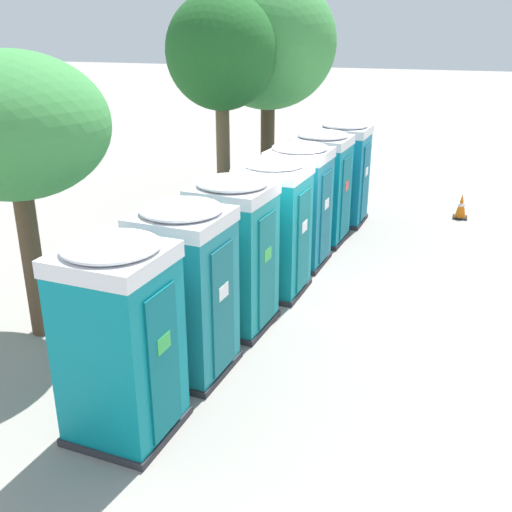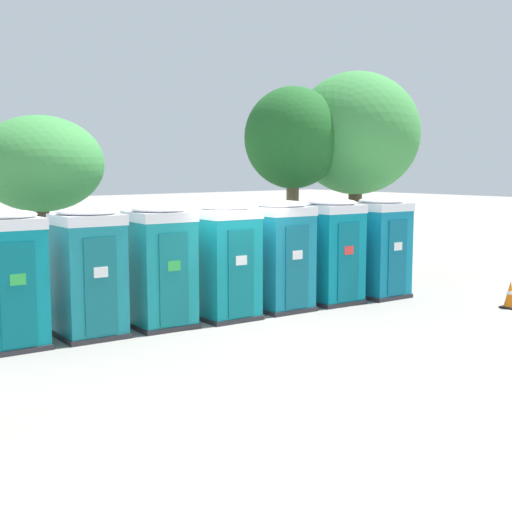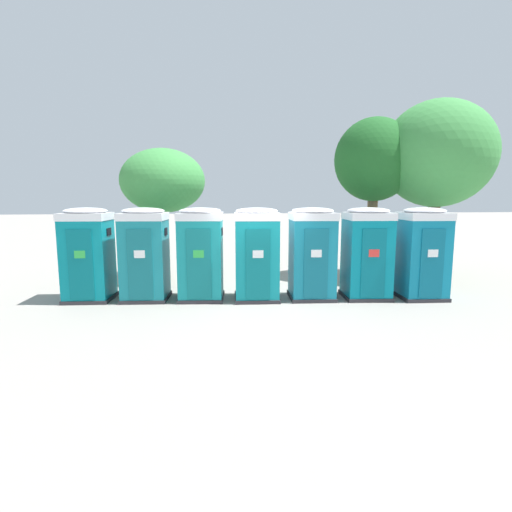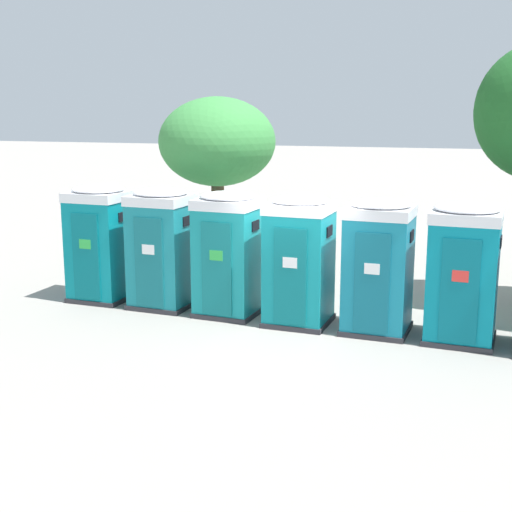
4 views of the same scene
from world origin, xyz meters
name	(u,v)px [view 3 (image 3 of 4)]	position (x,y,z in m)	size (l,w,h in m)	color
ground_plane	(257,299)	(0.00, 0.00, 0.00)	(120.00, 120.00, 0.00)	gray
portapotty_0	(88,254)	(-4.58, 0.52, 1.28)	(1.29, 1.27, 2.54)	#2D2D33
portapotty_1	(145,254)	(-3.05, 0.38, 1.28)	(1.31, 1.29, 2.54)	#2D2D33
portapotty_2	(201,253)	(-1.52, 0.23, 1.28)	(1.32, 1.30, 2.54)	#2D2D33
portapotty_3	(257,254)	(0.00, 0.03, 1.28)	(1.30, 1.27, 2.54)	#2D2D33
portapotty_4	(312,253)	(1.54, -0.04, 1.28)	(1.30, 1.28, 2.54)	#2D2D33
portapotty_5	(367,253)	(3.07, -0.17, 1.28)	(1.32, 1.29, 2.54)	#2D2D33
portapotty_6	(422,253)	(4.60, -0.38, 1.28)	(1.28, 1.26, 2.54)	#2D2D33
street_tree_0	(437,155)	(6.37, 2.15, 4.22)	(3.68, 3.68, 6.02)	#4C3826
street_tree_1	(163,182)	(-2.79, 3.14, 3.33)	(2.81, 2.81, 4.43)	brown
street_tree_2	(374,161)	(4.43, 2.75, 4.05)	(2.73, 2.73, 5.52)	brown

